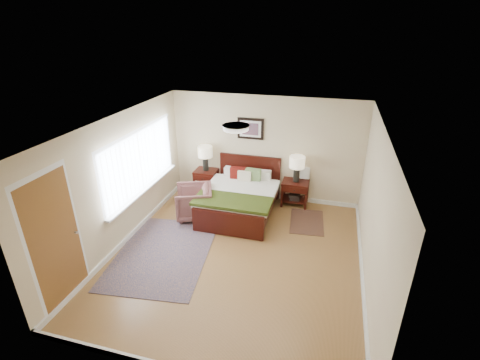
# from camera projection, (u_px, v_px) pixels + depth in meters

# --- Properties ---
(floor) EXTENTS (5.00, 5.00, 0.00)m
(floor) POSITION_uv_depth(u_px,v_px,m) (236.00, 255.00, 6.48)
(floor) COLOR olive
(floor) RESTS_ON ground
(back_wall) EXTENTS (4.50, 0.04, 2.50)m
(back_wall) POSITION_uv_depth(u_px,v_px,m) (265.00, 149.00, 8.15)
(back_wall) COLOR beige
(back_wall) RESTS_ON ground
(front_wall) EXTENTS (4.50, 0.04, 2.50)m
(front_wall) POSITION_uv_depth(u_px,v_px,m) (174.00, 298.00, 3.77)
(front_wall) COLOR beige
(front_wall) RESTS_ON ground
(left_wall) EXTENTS (0.04, 5.00, 2.50)m
(left_wall) POSITION_uv_depth(u_px,v_px,m) (121.00, 182.00, 6.50)
(left_wall) COLOR beige
(left_wall) RESTS_ON ground
(right_wall) EXTENTS (0.04, 5.00, 2.50)m
(right_wall) POSITION_uv_depth(u_px,v_px,m) (375.00, 213.00, 5.43)
(right_wall) COLOR beige
(right_wall) RESTS_ON ground
(ceiling) EXTENTS (4.50, 5.00, 0.02)m
(ceiling) POSITION_uv_depth(u_px,v_px,m) (236.00, 125.00, 5.44)
(ceiling) COLOR white
(ceiling) RESTS_ON back_wall
(window) EXTENTS (0.11, 2.72, 1.32)m
(window) POSITION_uv_depth(u_px,v_px,m) (141.00, 162.00, 7.05)
(window) COLOR silver
(window) RESTS_ON left_wall
(door) EXTENTS (0.06, 1.00, 2.18)m
(door) POSITION_uv_depth(u_px,v_px,m) (56.00, 242.00, 5.03)
(door) COLOR silver
(door) RESTS_ON ground
(ceil_fixture) EXTENTS (0.44, 0.44, 0.08)m
(ceil_fixture) POSITION_uv_depth(u_px,v_px,m) (236.00, 127.00, 5.46)
(ceil_fixture) COLOR white
(ceil_fixture) RESTS_ON ceiling
(bed) EXTENTS (1.61, 1.94, 1.04)m
(bed) POSITION_uv_depth(u_px,v_px,m) (240.00, 194.00, 7.72)
(bed) COLOR #370E08
(bed) RESTS_ON ground
(wall_art) EXTENTS (0.62, 0.05, 0.50)m
(wall_art) POSITION_uv_depth(u_px,v_px,m) (250.00, 129.00, 8.02)
(wall_art) COLOR black
(wall_art) RESTS_ON back_wall
(nightstand_left) EXTENTS (0.54, 0.49, 0.64)m
(nightstand_left) POSITION_uv_depth(u_px,v_px,m) (206.00, 175.00, 8.58)
(nightstand_left) COLOR #370E08
(nightstand_left) RESTS_ON ground
(nightstand_right) EXTENTS (0.61, 0.46, 0.60)m
(nightstand_right) POSITION_uv_depth(u_px,v_px,m) (295.00, 191.00, 8.12)
(nightstand_right) COLOR #370E08
(nightstand_right) RESTS_ON ground
(lamp_left) EXTENTS (0.35, 0.35, 0.61)m
(lamp_left) POSITION_uv_depth(u_px,v_px,m) (205.00, 154.00, 8.36)
(lamp_left) COLOR black
(lamp_left) RESTS_ON nightstand_left
(lamp_right) EXTENTS (0.35, 0.35, 0.61)m
(lamp_right) POSITION_uv_depth(u_px,v_px,m) (297.00, 164.00, 7.85)
(lamp_right) COLOR black
(lamp_right) RESTS_ON nightstand_right
(armchair) EXTENTS (1.01, 0.99, 0.72)m
(armchair) POSITION_uv_depth(u_px,v_px,m) (194.00, 202.00, 7.64)
(armchair) COLOR brown
(armchair) RESTS_ON ground
(rug_persian) EXTENTS (1.94, 2.55, 0.01)m
(rug_persian) POSITION_uv_depth(u_px,v_px,m) (163.00, 253.00, 6.53)
(rug_persian) COLOR #0D1943
(rug_persian) RESTS_ON ground
(rug_navy) EXTENTS (0.79, 1.11, 0.01)m
(rug_navy) POSITION_uv_depth(u_px,v_px,m) (307.00, 222.00, 7.57)
(rug_navy) COLOR black
(rug_navy) RESTS_ON ground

